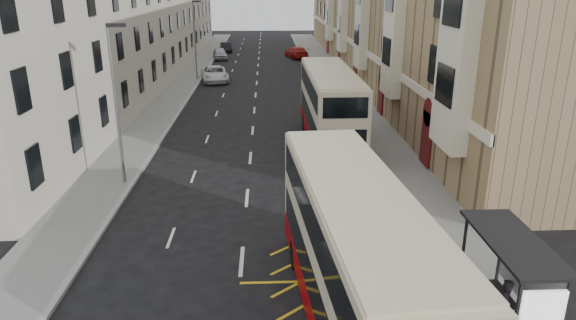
{
  "coord_description": "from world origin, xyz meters",
  "views": [
    {
      "loc": [
        1.04,
        -13.08,
        9.99
      ],
      "look_at": [
        1.9,
        7.54,
        2.79
      ],
      "focal_mm": 32.0,
      "sensor_mm": 36.0,
      "label": 1
    }
  ],
  "objects_px": {
    "bus_shelter": "(521,268)",
    "double_decker_rear": "(330,108)",
    "car_red": "(296,52)",
    "street_lamp_near": "(116,97)",
    "street_lamp_far": "(195,36)",
    "litter_bin": "(459,320)",
    "double_decker_front": "(354,260)",
    "car_silver": "(220,54)",
    "white_van": "(215,74)",
    "car_dark": "(226,47)",
    "pedestrian_mid": "(492,314)",
    "pedestrian_near": "(503,306)",
    "pedestrian_far": "(414,242)"
  },
  "relations": [
    {
      "from": "bus_shelter",
      "to": "street_lamp_near",
      "type": "distance_m",
      "value": 19.38
    },
    {
      "from": "car_red",
      "to": "bus_shelter",
      "type": "bearing_deg",
      "value": 79.21
    },
    {
      "from": "double_decker_rear",
      "to": "car_red",
      "type": "distance_m",
      "value": 39.83
    },
    {
      "from": "double_decker_rear",
      "to": "car_silver",
      "type": "relative_size",
      "value": 2.7
    },
    {
      "from": "street_lamp_near",
      "to": "car_red",
      "type": "bearing_deg",
      "value": 75.95
    },
    {
      "from": "pedestrian_far",
      "to": "double_decker_front",
      "type": "bearing_deg",
      "value": 77.29
    },
    {
      "from": "street_lamp_far",
      "to": "car_silver",
      "type": "relative_size",
      "value": 1.78
    },
    {
      "from": "litter_bin",
      "to": "car_dark",
      "type": "distance_m",
      "value": 66.76
    },
    {
      "from": "car_silver",
      "to": "bus_shelter",
      "type": "bearing_deg",
      "value": -85.18
    },
    {
      "from": "bus_shelter",
      "to": "white_van",
      "type": "relative_size",
      "value": 0.75
    },
    {
      "from": "street_lamp_far",
      "to": "double_decker_rear",
      "type": "height_order",
      "value": "street_lamp_far"
    },
    {
      "from": "bus_shelter",
      "to": "double_decker_rear",
      "type": "distance_m",
      "value": 19.03
    },
    {
      "from": "white_van",
      "to": "car_silver",
      "type": "xyz_separation_m",
      "value": [
        -0.79,
        16.2,
        -0.03
      ]
    },
    {
      "from": "bus_shelter",
      "to": "double_decker_front",
      "type": "height_order",
      "value": "double_decker_front"
    },
    {
      "from": "double_decker_front",
      "to": "pedestrian_far",
      "type": "relative_size",
      "value": 7.04
    },
    {
      "from": "double_decker_front",
      "to": "pedestrian_far",
      "type": "height_order",
      "value": "double_decker_front"
    },
    {
      "from": "double_decker_rear",
      "to": "white_van",
      "type": "distance_m",
      "value": 24.6
    },
    {
      "from": "pedestrian_far",
      "to": "car_red",
      "type": "xyz_separation_m",
      "value": [
        -1.15,
        54.74,
        -0.21
      ]
    },
    {
      "from": "street_lamp_far",
      "to": "pedestrian_far",
      "type": "distance_m",
      "value": 40.8
    },
    {
      "from": "street_lamp_near",
      "to": "pedestrian_near",
      "type": "distance_m",
      "value": 19.34
    },
    {
      "from": "double_decker_front",
      "to": "pedestrian_mid",
      "type": "distance_m",
      "value": 4.26
    },
    {
      "from": "bus_shelter",
      "to": "car_dark",
      "type": "distance_m",
      "value": 66.79
    },
    {
      "from": "pedestrian_far",
      "to": "double_decker_rear",
      "type": "bearing_deg",
      "value": -58.79
    },
    {
      "from": "pedestrian_mid",
      "to": "pedestrian_far",
      "type": "bearing_deg",
      "value": 76.64
    },
    {
      "from": "street_lamp_far",
      "to": "double_decker_front",
      "type": "height_order",
      "value": "street_lamp_far"
    },
    {
      "from": "litter_bin",
      "to": "car_red",
      "type": "bearing_deg",
      "value": 91.33
    },
    {
      "from": "bus_shelter",
      "to": "street_lamp_far",
      "type": "xyz_separation_m",
      "value": [
        -14.69,
        42.39,
        2.5
      ]
    },
    {
      "from": "street_lamp_near",
      "to": "street_lamp_far",
      "type": "bearing_deg",
      "value": 90.0
    },
    {
      "from": "double_decker_rear",
      "to": "car_dark",
      "type": "xyz_separation_m",
      "value": [
        -9.98,
        46.7,
        -1.77
      ]
    },
    {
      "from": "street_lamp_near",
      "to": "pedestrian_near",
      "type": "xyz_separation_m",
      "value": [
        14.23,
        -12.59,
        -3.62
      ]
    },
    {
      "from": "litter_bin",
      "to": "pedestrian_far",
      "type": "relative_size",
      "value": 0.57
    },
    {
      "from": "pedestrian_near",
      "to": "white_van",
      "type": "distance_m",
      "value": 43.37
    },
    {
      "from": "street_lamp_near",
      "to": "double_decker_front",
      "type": "xyz_separation_m",
      "value": [
        9.85,
        -12.15,
        -2.25
      ]
    },
    {
      "from": "street_lamp_far",
      "to": "double_decker_front",
      "type": "bearing_deg",
      "value": -76.84
    },
    {
      "from": "pedestrian_mid",
      "to": "bus_shelter",
      "type": "bearing_deg",
      "value": 0.17
    },
    {
      "from": "street_lamp_near",
      "to": "car_dark",
      "type": "bearing_deg",
      "value": 88.52
    },
    {
      "from": "pedestrian_mid",
      "to": "white_van",
      "type": "relative_size",
      "value": 0.27
    },
    {
      "from": "bus_shelter",
      "to": "street_lamp_near",
      "type": "height_order",
      "value": "street_lamp_near"
    },
    {
      "from": "double_decker_front",
      "to": "litter_bin",
      "type": "xyz_separation_m",
      "value": [
        3.07,
        -0.56,
        -1.74
      ]
    },
    {
      "from": "double_decker_front",
      "to": "pedestrian_near",
      "type": "relative_size",
      "value": 6.89
    },
    {
      "from": "double_decker_front",
      "to": "pedestrian_far",
      "type": "distance_m",
      "value": 4.76
    },
    {
      "from": "car_dark",
      "to": "pedestrian_near",
      "type": "bearing_deg",
      "value": -88.58
    },
    {
      "from": "bus_shelter",
      "to": "car_red",
      "type": "relative_size",
      "value": 0.79
    },
    {
      "from": "bus_shelter",
      "to": "double_decker_front",
      "type": "bearing_deg",
      "value": 177.12
    },
    {
      "from": "bus_shelter",
      "to": "pedestrian_mid",
      "type": "relative_size",
      "value": 2.72
    },
    {
      "from": "bus_shelter",
      "to": "double_decker_rear",
      "type": "bearing_deg",
      "value": 100.12
    },
    {
      "from": "double_decker_front",
      "to": "car_red",
      "type": "height_order",
      "value": "double_decker_front"
    },
    {
      "from": "street_lamp_far",
      "to": "car_dark",
      "type": "bearing_deg",
      "value": 86.6
    },
    {
      "from": "pedestrian_far",
      "to": "white_van",
      "type": "height_order",
      "value": "pedestrian_far"
    },
    {
      "from": "bus_shelter",
      "to": "white_van",
      "type": "distance_m",
      "value": 43.34
    }
  ]
}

